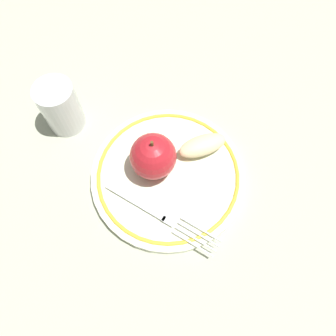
# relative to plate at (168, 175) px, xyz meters

# --- Properties ---
(ground_plane) EXTENTS (2.00, 2.00, 0.00)m
(ground_plane) POSITION_rel_plate_xyz_m (0.00, 0.01, -0.01)
(ground_plane) COLOR #ACB196
(plate) EXTENTS (0.24, 0.24, 0.02)m
(plate) POSITION_rel_plate_xyz_m (0.00, 0.00, 0.00)
(plate) COLOR silver
(plate) RESTS_ON ground_plane
(apple_red_whole) EXTENTS (0.07, 0.07, 0.08)m
(apple_red_whole) POSITION_rel_plate_xyz_m (-0.02, 0.01, 0.04)
(apple_red_whole) COLOR red
(apple_red_whole) RESTS_ON plate
(apple_slice_front) EXTENTS (0.08, 0.06, 0.02)m
(apple_slice_front) POSITION_rel_plate_xyz_m (0.05, 0.04, 0.02)
(apple_slice_front) COLOR beige
(apple_slice_front) RESTS_ON plate
(fork) EXTENTS (0.17, 0.11, 0.00)m
(fork) POSITION_rel_plate_xyz_m (-0.01, -0.06, 0.01)
(fork) COLOR silver
(fork) RESTS_ON plate
(drinking_glass) EXTENTS (0.06, 0.06, 0.09)m
(drinking_glass) POSITION_rel_plate_xyz_m (-0.17, 0.10, 0.04)
(drinking_glass) COLOR silver
(drinking_glass) RESTS_ON ground_plane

